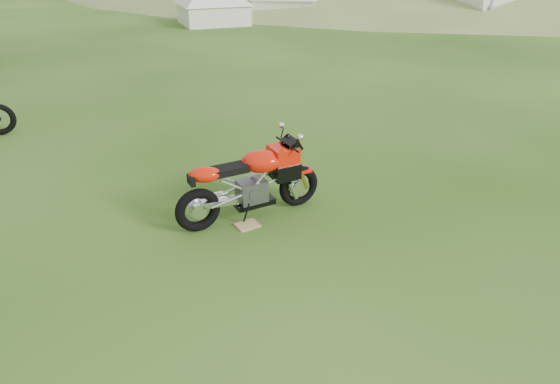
{
  "coord_description": "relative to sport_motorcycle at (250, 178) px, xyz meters",
  "views": [
    {
      "loc": [
        -0.41,
        -4.27,
        2.98
      ],
      "look_at": [
        0.24,
        0.4,
        0.54
      ],
      "focal_mm": 30.0,
      "sensor_mm": 36.0,
      "label": 1
    }
  ],
  "objects": [
    {
      "name": "ground",
      "position": [
        0.07,
        -0.81,
        -0.54
      ],
      "size": [
        120.0,
        120.0,
        0.0
      ],
      "primitive_type": "plane",
      "color": "#1C3F0D",
      "rests_on": "ground"
    },
    {
      "name": "sport_motorcycle",
      "position": [
        0.0,
        0.0,
        0.0
      ],
      "size": [
        1.86,
        1.04,
        1.09
      ],
      "primitive_type": null,
      "rotation": [
        0.0,
        0.0,
        0.34
      ],
      "color": "red",
      "rests_on": "ground"
    },
    {
      "name": "plywood_board",
      "position": [
        -0.07,
        -0.22,
        -0.53
      ],
      "size": [
        0.33,
        0.3,
        0.02
      ],
      "primitive_type": "cube",
      "rotation": [
        0.0,
        0.0,
        0.4
      ],
      "color": "tan",
      "rests_on": "ground"
    }
  ]
}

